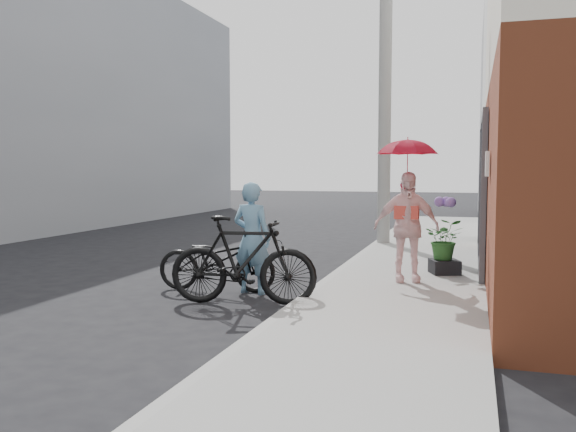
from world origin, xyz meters
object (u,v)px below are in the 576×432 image
at_px(utility_pole, 385,90).
at_px(bike_left, 217,260).
at_px(bike_right, 243,260).
at_px(officer, 252,238).
at_px(kimono_woman, 406,227).
at_px(planter, 444,267).

xyz_separation_m(utility_pole, bike_left, (-1.61, -5.56, -3.05)).
distance_m(utility_pole, bike_right, 6.97).
distance_m(officer, bike_left, 0.64).
height_order(officer, bike_right, officer).
bearing_deg(utility_pole, kimono_woman, -77.95).
relative_size(officer, bike_right, 0.82).
distance_m(officer, bike_right, 0.75).
xyz_separation_m(officer, bike_right, (0.14, -0.70, -0.21)).
bearing_deg(bike_left, bike_right, -141.86).
xyz_separation_m(utility_pole, officer, (-1.06, -5.56, -2.71)).
xyz_separation_m(utility_pole, bike_right, (-0.93, -6.26, -2.92)).
bearing_deg(bike_right, utility_pole, -17.56).
height_order(bike_left, planter, bike_left).
relative_size(utility_pole, officer, 4.44).
height_order(officer, planter, officer).
bearing_deg(bike_right, planter, -53.75).
bearing_deg(kimono_woman, utility_pole, 87.76).
height_order(utility_pole, bike_right, utility_pole).
xyz_separation_m(officer, planter, (2.56, 1.76, -0.56)).
height_order(utility_pole, kimono_woman, utility_pole).
distance_m(bike_right, planter, 3.47).
distance_m(bike_left, kimono_woman, 2.80).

